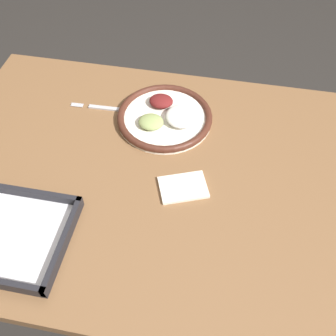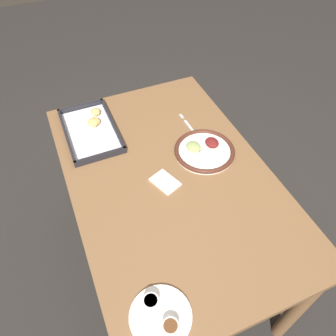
% 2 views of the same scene
% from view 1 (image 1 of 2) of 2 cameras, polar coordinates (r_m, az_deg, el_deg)
% --- Properties ---
extents(ground_plane, '(8.00, 8.00, 0.00)m').
position_cam_1_polar(ground_plane, '(1.62, 0.72, -17.62)').
color(ground_plane, '#282623').
extents(dining_table, '(1.23, 0.79, 0.75)m').
position_cam_1_polar(dining_table, '(1.05, 1.05, -5.02)').
color(dining_table, brown).
rests_on(dining_table, ground_plane).
extents(dinner_plate, '(0.26, 0.26, 0.04)m').
position_cam_1_polar(dinner_plate, '(1.09, -0.35, 7.47)').
color(dinner_plate, white).
rests_on(dinner_plate, dining_table).
extents(fork, '(0.20, 0.02, 0.00)m').
position_cam_1_polar(fork, '(1.14, -8.50, 8.54)').
color(fork, '#B2B2B7').
rests_on(fork, dining_table).
extents(napkin, '(0.13, 0.11, 0.01)m').
position_cam_1_polar(napkin, '(0.94, 2.22, -2.82)').
color(napkin, silver).
rests_on(napkin, dining_table).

